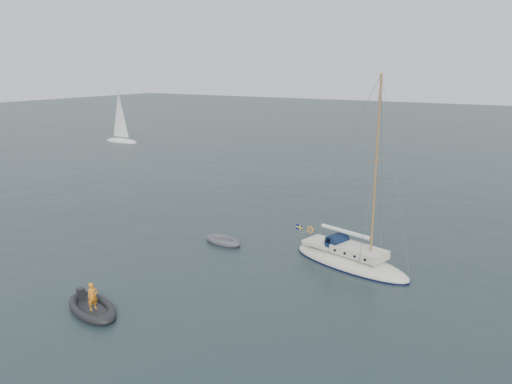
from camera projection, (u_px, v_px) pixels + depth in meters
The scene contains 5 objects.
ground at pixel (281, 270), 29.81m from camera, with size 300.00×300.00×0.00m, color black.
sailboat at pixel (351, 251), 30.39m from camera, with size 8.44×2.53×12.02m.
dinghy at pixel (223, 241), 34.35m from camera, with size 2.96×1.34×0.42m.
rib at pixel (92, 307), 24.76m from camera, with size 3.95×1.79×1.61m.
distant_yacht_a at pixel (120, 118), 79.70m from camera, with size 6.65×3.54×8.81m.
Camera 1 is at (13.15, -24.49, 11.84)m, focal length 35.00 mm.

